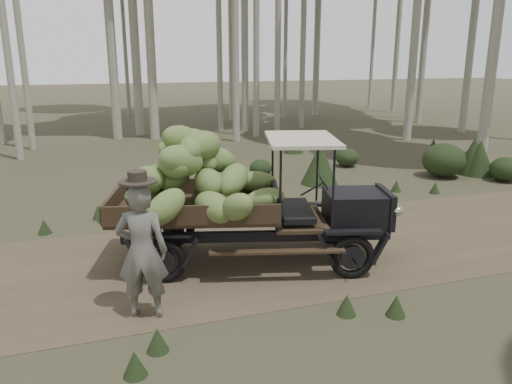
# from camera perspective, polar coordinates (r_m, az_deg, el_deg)

# --- Properties ---
(ground) EXTENTS (120.00, 120.00, 0.00)m
(ground) POSITION_cam_1_polar(r_m,az_deg,el_deg) (8.73, -2.04, -7.46)
(ground) COLOR #473D2B
(ground) RESTS_ON ground
(dirt_track) EXTENTS (70.00, 4.00, 0.01)m
(dirt_track) POSITION_cam_1_polar(r_m,az_deg,el_deg) (8.73, -2.04, -7.43)
(dirt_track) COLOR brown
(dirt_track) RESTS_ON ground
(banana_truck) EXTENTS (4.82, 2.73, 2.41)m
(banana_truck) POSITION_cam_1_polar(r_m,az_deg,el_deg) (8.07, -4.12, 0.67)
(banana_truck) COLOR black
(banana_truck) RESTS_ON ground
(farmer) EXTENTS (0.76, 0.61, 1.99)m
(farmer) POSITION_cam_1_polar(r_m,az_deg,el_deg) (6.68, -12.90, -6.46)
(farmer) COLOR #625F59
(farmer) RESTS_ON ground
(undergrowth) EXTENTS (23.17, 23.79, 1.40)m
(undergrowth) POSITION_cam_1_polar(r_m,az_deg,el_deg) (6.00, 7.67, -13.11)
(undergrowth) COLOR #233319
(undergrowth) RESTS_ON ground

